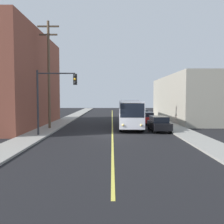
# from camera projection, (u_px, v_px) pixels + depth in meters

# --- Properties ---
(ground_plane) EXTENTS (120.00, 120.00, 0.00)m
(ground_plane) POSITION_uv_depth(u_px,v_px,m) (112.00, 136.00, 23.74)
(ground_plane) COLOR black
(sidewalk_left) EXTENTS (2.50, 90.00, 0.15)m
(sidewalk_left) POSITION_uv_depth(u_px,v_px,m) (58.00, 124.00, 33.71)
(sidewalk_left) COLOR gray
(sidewalk_left) RESTS_ON ground
(sidewalk_right) EXTENTS (2.50, 90.00, 0.15)m
(sidewalk_right) POSITION_uv_depth(u_px,v_px,m) (165.00, 124.00, 33.73)
(sidewalk_right) COLOR gray
(sidewalk_right) RESTS_ON ground
(lane_stripe_center) EXTENTS (0.16, 60.00, 0.01)m
(lane_stripe_center) POSITION_uv_depth(u_px,v_px,m) (112.00, 121.00, 38.71)
(lane_stripe_center) COLOR #D8CC4C
(lane_stripe_center) RESTS_ON ground
(building_left_brick) EXTENTS (10.00, 18.70, 11.53)m
(building_left_brick) POSITION_uv_depth(u_px,v_px,m) (3.00, 80.00, 30.88)
(building_left_brick) COLOR brown
(building_left_brick) RESTS_ON ground
(building_right_warehouse) EXTENTS (12.00, 22.55, 6.94)m
(building_right_warehouse) POSITION_uv_depth(u_px,v_px,m) (202.00, 98.00, 40.07)
(building_right_warehouse) COLOR gray
(building_right_warehouse) RESTS_ON ground
(city_bus) EXTENTS (3.06, 12.24, 3.20)m
(city_bus) POSITION_uv_depth(u_px,v_px,m) (130.00, 112.00, 30.42)
(city_bus) COLOR silver
(city_bus) RESTS_ON ground
(parked_car_black) EXTENTS (1.95, 4.46, 1.62)m
(parked_car_black) POSITION_uv_depth(u_px,v_px,m) (159.00, 124.00, 26.52)
(parked_car_black) COLOR black
(parked_car_black) RESTS_ON ground
(parked_car_red) EXTENTS (1.91, 4.44, 1.62)m
(parked_car_red) POSITION_uv_depth(u_px,v_px,m) (146.00, 118.00, 33.83)
(parked_car_red) COLOR maroon
(parked_car_red) RESTS_ON ground
(parked_car_green) EXTENTS (1.95, 4.46, 1.62)m
(parked_car_green) POSITION_uv_depth(u_px,v_px,m) (141.00, 115.00, 39.68)
(parked_car_green) COLOR #196038
(parked_car_green) RESTS_ON ground
(utility_pole_near) EXTENTS (2.40, 0.28, 11.93)m
(utility_pole_near) POSITION_uv_depth(u_px,v_px,m) (48.00, 70.00, 27.85)
(utility_pole_near) COLOR brown
(utility_pole_near) RESTS_ON sidewalk_left
(traffic_signal_left_corner) EXTENTS (3.75, 0.48, 6.00)m
(traffic_signal_left_corner) POSITION_uv_depth(u_px,v_px,m) (54.00, 90.00, 23.07)
(traffic_signal_left_corner) COLOR #2D2D33
(traffic_signal_left_corner) RESTS_ON sidewalk_left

